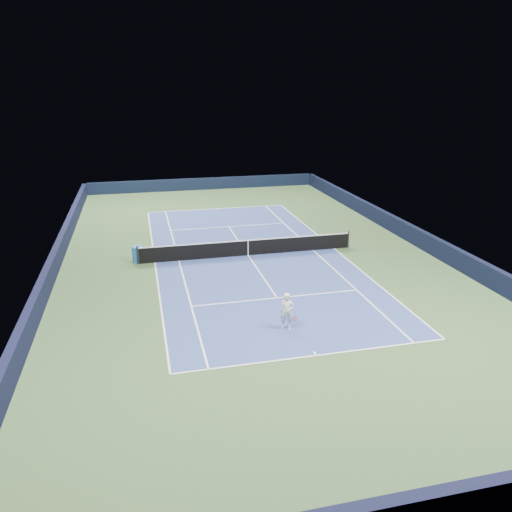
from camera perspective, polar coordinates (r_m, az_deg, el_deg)
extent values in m
plane|color=#324D2A|center=(29.81, -0.91, 0.07)|extent=(40.00, 40.00, 0.00)
cube|color=black|center=(48.59, -6.06, 8.21)|extent=(22.00, 0.35, 1.10)
cube|color=black|center=(13.47, 19.88, -25.59)|extent=(22.00, 0.35, 1.10)
cube|color=black|center=(33.57, 17.45, 2.37)|extent=(0.35, 40.00, 1.10)
cube|color=black|center=(29.39, -21.99, -0.53)|extent=(0.35, 40.00, 1.10)
cube|color=navy|center=(29.81, -0.91, 0.08)|extent=(10.97, 23.77, 0.01)
cube|color=white|center=(41.02, -4.54, 5.41)|extent=(10.97, 0.08, 0.00)
cube|color=white|center=(19.40, 6.90, -11.22)|extent=(10.97, 0.08, 0.00)
cube|color=white|center=(31.39, 8.91, 0.86)|extent=(0.08, 23.77, 0.00)
cube|color=white|center=(29.19, -11.48, -0.73)|extent=(0.08, 23.77, 0.00)
cube|color=white|center=(30.91, 6.56, 0.67)|extent=(0.08, 23.77, 0.00)
cube|color=white|center=(29.25, -8.80, -0.53)|extent=(0.08, 23.77, 0.00)
cube|color=white|center=(35.79, -3.14, 3.37)|extent=(8.23, 0.08, 0.00)
cube|color=white|center=(24.03, 2.42, -4.80)|extent=(8.23, 0.08, 0.00)
cube|color=white|center=(29.81, -0.91, 0.09)|extent=(0.08, 12.80, 0.00)
cube|color=white|center=(40.88, -4.51, 5.36)|extent=(0.08, 0.30, 0.00)
cube|color=white|center=(19.52, 6.75, -11.01)|extent=(0.08, 0.30, 0.00)
cylinder|color=black|center=(29.01, -13.35, 0.10)|extent=(0.10, 0.10, 1.07)
cylinder|color=black|center=(31.58, 10.50, 1.88)|extent=(0.10, 0.10, 1.07)
cube|color=black|center=(29.66, -0.91, 0.91)|extent=(12.80, 0.03, 0.91)
cube|color=white|center=(29.51, -0.92, 1.81)|extent=(12.80, 0.04, 0.06)
cube|color=white|center=(29.66, -0.91, 0.91)|extent=(0.05, 0.04, 0.91)
cube|color=#1D59AE|center=(29.37, -13.35, 0.20)|extent=(0.65, 0.60, 0.93)
cube|color=white|center=(29.37, -12.78, 0.21)|extent=(0.05, 0.42, 0.42)
imported|color=white|center=(20.86, 3.55, -6.34)|extent=(0.68, 0.57, 1.59)
cylinder|color=pink|center=(20.95, 4.43, -6.55)|extent=(0.03, 0.03, 0.26)
cylinder|color=black|center=(21.06, 4.41, -7.14)|extent=(0.26, 0.02, 0.26)
cylinder|color=pink|center=(21.06, 4.41, -7.14)|extent=(0.28, 0.03, 0.28)
sphere|color=#CAD22C|center=(21.43, 3.08, -3.25)|extent=(0.07, 0.07, 0.07)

